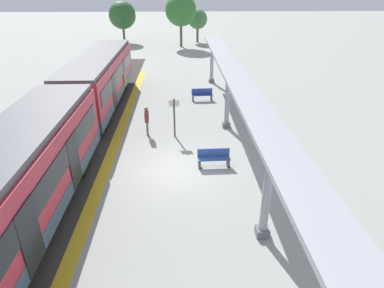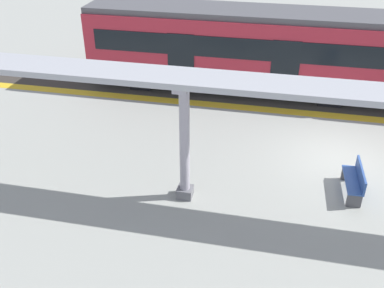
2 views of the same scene
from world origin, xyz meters
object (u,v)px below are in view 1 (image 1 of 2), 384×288
(canopy_pillar_fourth, at_px, (212,61))
(passenger_waiting_near_edge, at_px, (147,118))
(bench_mid_platform, at_px, (214,158))
(canopy_pillar_third, at_px, (228,98))
(platform_info_sign, at_px, (174,114))
(canopy_pillar_second, at_px, (267,191))
(train_far_carriage, at_px, (100,80))
(train_near_carriage, at_px, (14,189))
(bench_near_end, at_px, (202,95))

(canopy_pillar_fourth, distance_m, passenger_waiting_near_edge, 11.65)
(bench_mid_platform, distance_m, passenger_waiting_near_edge, 5.02)
(canopy_pillar_third, height_order, canopy_pillar_fourth, same)
(platform_info_sign, xyz_separation_m, passenger_waiting_near_edge, (-1.53, 0.26, -0.31))
(canopy_pillar_second, bearing_deg, canopy_pillar_fourth, 90.00)
(platform_info_sign, bearing_deg, passenger_waiting_near_edge, 170.30)
(train_far_carriage, relative_size, platform_info_sign, 5.72)
(platform_info_sign, bearing_deg, train_far_carriage, 133.32)
(train_near_carriage, distance_m, canopy_pillar_second, 8.10)
(train_far_carriage, relative_size, canopy_pillar_third, 3.51)
(platform_info_sign, distance_m, passenger_waiting_near_edge, 1.58)
(bench_mid_platform, bearing_deg, bench_near_end, 89.49)
(platform_info_sign, relative_size, passenger_waiting_near_edge, 1.35)
(train_far_carriage, xyz_separation_m, canopy_pillar_third, (8.09, -4.12, -0.01))
(passenger_waiting_near_edge, bearing_deg, platform_info_sign, -9.70)
(train_near_carriage, distance_m, canopy_pillar_fourth, 20.43)
(canopy_pillar_third, bearing_deg, train_near_carriage, -131.82)
(bench_near_end, height_order, bench_mid_platform, same)
(train_far_carriage, distance_m, bench_near_end, 7.15)
(train_near_carriage, xyz_separation_m, bench_near_end, (6.97, 13.97, -1.39))
(train_far_carriage, height_order, bench_near_end, train_far_carriage)
(train_near_carriage, bearing_deg, canopy_pillar_second, -2.68)
(canopy_pillar_fourth, bearing_deg, canopy_pillar_third, -90.00)
(canopy_pillar_second, xyz_separation_m, passenger_waiting_near_edge, (-4.57, 8.45, -0.80))
(bench_near_end, xyz_separation_m, bench_mid_platform, (-0.08, -9.57, 0.00))
(canopy_pillar_fourth, bearing_deg, passenger_waiting_near_edge, -113.18)
(train_near_carriage, xyz_separation_m, canopy_pillar_third, (8.09, 9.04, -0.01))
(bench_near_end, relative_size, platform_info_sign, 0.69)
(bench_mid_platform, xyz_separation_m, passenger_waiting_near_edge, (-3.37, 3.67, 0.58))
(bench_mid_platform, xyz_separation_m, platform_info_sign, (-1.84, 3.41, 0.89))
(canopy_pillar_third, distance_m, canopy_pillar_fourth, 9.72)
(canopy_pillar_second, relative_size, canopy_pillar_fourth, 1.00)
(canopy_pillar_third, height_order, bench_near_end, canopy_pillar_third)
(canopy_pillar_third, relative_size, bench_near_end, 2.36)
(canopy_pillar_second, xyz_separation_m, platform_info_sign, (-3.05, 8.19, -0.49))
(canopy_pillar_second, distance_m, bench_mid_platform, 5.12)
(train_near_carriage, height_order, canopy_pillar_fourth, canopy_pillar_fourth)
(train_far_carriage, relative_size, bench_near_end, 8.28)
(canopy_pillar_second, height_order, canopy_pillar_third, same)
(train_far_carriage, bearing_deg, bench_mid_platform, -51.84)
(train_near_carriage, relative_size, bench_mid_platform, 8.31)
(train_near_carriage, height_order, canopy_pillar_second, canopy_pillar_second)
(train_near_carriage, xyz_separation_m, train_far_carriage, (0.00, 13.16, 0.00))
(train_far_carriage, distance_m, passenger_waiting_near_edge, 6.23)
(canopy_pillar_fourth, height_order, passenger_waiting_near_edge, canopy_pillar_fourth)
(train_far_carriage, distance_m, bench_mid_platform, 11.23)
(train_near_carriage, bearing_deg, train_far_carriage, 90.00)
(canopy_pillar_second, distance_m, canopy_pillar_third, 9.42)
(train_near_carriage, bearing_deg, bench_mid_platform, 32.59)
(canopy_pillar_fourth, relative_size, bench_near_end, 2.36)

